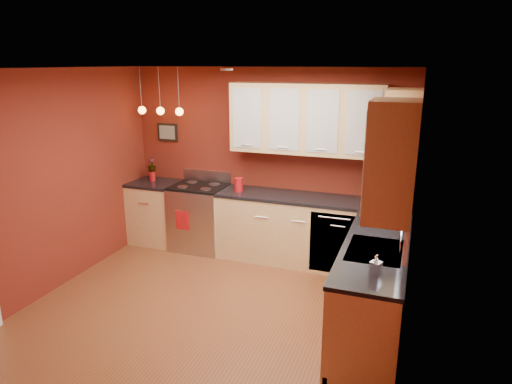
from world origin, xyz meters
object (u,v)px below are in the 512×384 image
(sink, at_px, (375,252))
(soap_pump, at_px, (376,265))
(gas_range, at_px, (200,217))
(red_canister, at_px, (239,185))
(coffee_maker, at_px, (395,193))

(sink, xyz_separation_m, soap_pump, (0.06, -0.55, 0.12))
(gas_range, height_order, red_canister, red_canister)
(gas_range, xyz_separation_m, coffee_maker, (2.70, 0.14, 0.58))
(sink, height_order, red_canister, sink)
(gas_range, relative_size, coffee_maker, 4.19)
(gas_range, distance_m, soap_pump, 3.42)
(sink, distance_m, soap_pump, 0.57)
(coffee_maker, bearing_deg, red_canister, -154.66)
(soap_pump, bearing_deg, coffee_maker, 89.49)
(gas_range, xyz_separation_m, sink, (2.62, -1.50, 0.43))
(sink, relative_size, coffee_maker, 2.64)
(sink, height_order, coffee_maker, sink)
(coffee_maker, bearing_deg, soap_pump, -70.33)
(red_canister, bearing_deg, coffee_maker, 5.17)
(red_canister, xyz_separation_m, soap_pump, (2.04, -2.00, -0.01))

